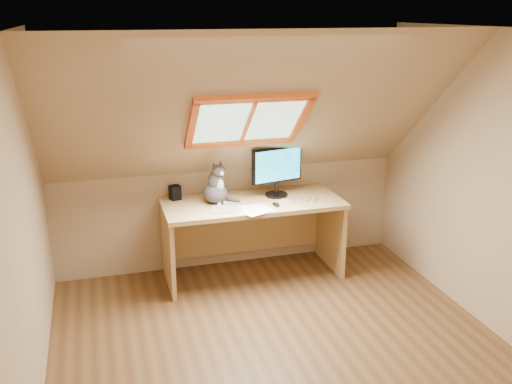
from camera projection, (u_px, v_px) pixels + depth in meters
name	position (u px, v px, depth m)	size (l,w,h in m)	color
ground	(284.00, 354.00, 4.38)	(3.50, 3.50, 0.00)	brown
room_shell	(292.00, 179.00, 3.86)	(3.52, 3.52, 2.41)	tan
desk	(251.00, 221.00, 5.58)	(1.71, 0.75, 0.78)	tan
monitor	(277.00, 168.00, 5.50)	(0.52, 0.22, 0.49)	black
cat	(216.00, 188.00, 5.35)	(0.31, 0.34, 0.42)	#443F3C
desk_speaker	(175.00, 192.00, 5.46)	(0.10, 0.10, 0.14)	black
graphics_tablet	(227.00, 209.00, 5.20)	(0.27, 0.19, 0.01)	#B2B2B7
mouse	(276.00, 204.00, 5.30)	(0.05, 0.10, 0.03)	black
papers	(248.00, 211.00, 5.17)	(0.35, 0.30, 0.01)	white
cables	(297.00, 201.00, 5.44)	(0.51, 0.26, 0.01)	silver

